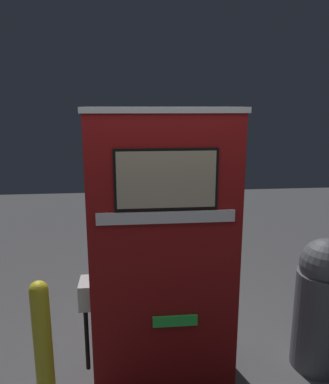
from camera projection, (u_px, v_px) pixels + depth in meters
name	position (u px, v px, depth m)	size (l,w,h in m)	color
gas_pump	(163.00, 251.00, 2.85)	(1.18, 0.53, 2.15)	maroon
safety_bollard	(44.00, 351.00, 2.51)	(0.12, 0.12, 1.06)	yellow
trash_bin	(322.00, 303.00, 3.08)	(0.44, 0.44, 1.13)	#51565B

